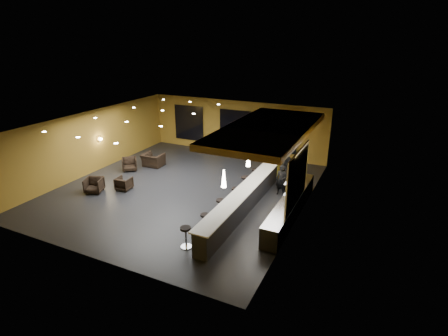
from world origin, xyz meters
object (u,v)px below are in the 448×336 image
at_px(staff_a, 281,180).
at_px(bar_stool_5, 255,174).
at_px(pendant_2, 267,144).
at_px(bar_stool_2, 220,205).
at_px(pendant_0, 224,179).
at_px(column, 276,146).
at_px(bar_stool_3, 235,193).
at_px(pendant_1, 248,159).
at_px(bar_stool_0, 186,235).
at_px(armchair_c, 130,164).
at_px(staff_b, 288,174).
at_px(bar_stool_4, 245,183).
at_px(armchair_a, 94,185).
at_px(armchair_d, 153,160).
at_px(prep_counter, 290,207).
at_px(bar_counter, 243,201).
at_px(bar_stool_1, 205,220).
at_px(staff_c, 291,176).
at_px(armchair_b, 124,183).

bearing_deg(staff_a, bar_stool_5, 154.46).
height_order(pendant_2, bar_stool_2, pendant_2).
height_order(pendant_0, bar_stool_5, pendant_0).
bearing_deg(column, bar_stool_3, -100.36).
relative_size(pendant_1, bar_stool_0, 0.84).
height_order(armchair_c, bar_stool_3, armchair_c).
distance_m(bar_stool_2, bar_stool_5, 4.09).
bearing_deg(staff_b, staff_a, -114.93).
relative_size(staff_b, bar_stool_5, 2.36).
bearing_deg(bar_stool_4, armchair_a, -155.14).
bearing_deg(armchair_d, prep_counter, 161.95).
height_order(column, bar_stool_4, column).
bearing_deg(bar_stool_2, prep_counter, 24.25).
distance_m(prep_counter, bar_stool_2, 3.03).
bearing_deg(pendant_2, bar_stool_4, -121.60).
xyz_separation_m(bar_counter, armchair_a, (-7.53, -1.27, -0.13)).
xyz_separation_m(bar_stool_0, bar_stool_4, (0.16, 5.41, 0.01)).
relative_size(bar_counter, armchair_a, 9.74).
bearing_deg(pendant_0, bar_stool_0, -119.15).
distance_m(pendant_1, pendant_2, 2.50).
bearing_deg(bar_stool_4, pendant_1, -64.57).
height_order(staff_a, bar_stool_2, staff_a).
relative_size(pendant_0, bar_stool_5, 0.93).
bearing_deg(staff_b, bar_counter, -125.58).
xyz_separation_m(bar_stool_3, bar_stool_5, (0.00, 2.61, 0.02)).
relative_size(bar_stool_0, bar_stool_1, 1.14).
bearing_deg(staff_b, bar_stool_4, -161.46).
height_order(staff_b, bar_stool_0, staff_b).
bearing_deg(bar_stool_4, bar_counter, -70.66).
bearing_deg(bar_stool_3, bar_stool_5, 89.91).
bearing_deg(staff_c, bar_stool_2, -120.65).
xyz_separation_m(pendant_0, bar_stool_4, (-0.67, 3.91, -1.80)).
bearing_deg(pendant_0, staff_c, 74.56).
relative_size(armchair_d, bar_stool_0, 1.41).
relative_size(staff_c, bar_stool_1, 2.36).
bearing_deg(staff_c, staff_b, 132.98).
height_order(prep_counter, pendant_1, pendant_1).
height_order(armchair_b, bar_stool_2, bar_stool_2).
height_order(staff_b, bar_stool_4, staff_b).
height_order(bar_stool_0, bar_stool_3, bar_stool_0).
bearing_deg(bar_stool_0, staff_c, 71.10).
bearing_deg(bar_stool_5, bar_stool_4, -88.76).
height_order(armchair_d, bar_stool_1, armchair_d).
bearing_deg(staff_b, prep_counter, -87.47).
xyz_separation_m(prep_counter, pendant_1, (-2.00, 0.00, 1.92)).
relative_size(pendant_0, bar_stool_1, 0.95).
distance_m(column, bar_stool_0, 8.23).
height_order(bar_counter, bar_stool_3, bar_counter).
bearing_deg(armchair_c, bar_stool_3, -49.03).
height_order(staff_a, staff_c, staff_c).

